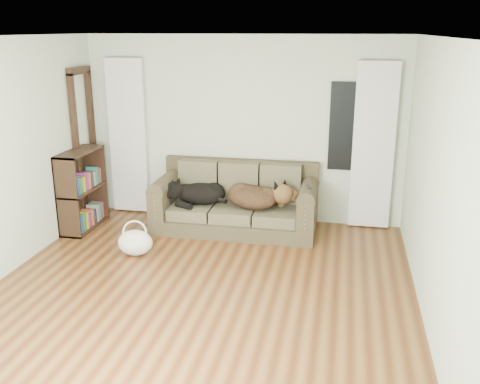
% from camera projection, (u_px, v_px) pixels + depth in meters
% --- Properties ---
extents(floor, '(5.00, 5.00, 0.00)m').
position_uv_depth(floor, '(197.00, 296.00, 5.57)').
color(floor, '#4B2711').
rests_on(floor, ground).
extents(ceiling, '(5.00, 5.00, 0.00)m').
position_uv_depth(ceiling, '(190.00, 37.00, 4.80)').
color(ceiling, white).
rests_on(ceiling, ground).
extents(wall_back, '(4.50, 0.04, 2.60)m').
position_uv_depth(wall_back, '(243.00, 130.00, 7.53)').
color(wall_back, beige).
rests_on(wall_back, ground).
extents(wall_right, '(0.04, 5.00, 2.60)m').
position_uv_depth(wall_right, '(437.00, 189.00, 4.77)').
color(wall_right, beige).
rests_on(wall_right, ground).
extents(curtain_left, '(0.55, 0.08, 2.25)m').
position_uv_depth(curtain_left, '(128.00, 137.00, 7.82)').
color(curtain_left, white).
rests_on(curtain_left, ground).
extents(curtain_right, '(0.55, 0.08, 2.25)m').
position_uv_depth(curtain_right, '(373.00, 147.00, 7.16)').
color(curtain_right, white).
rests_on(curtain_right, ground).
extents(window_pane, '(0.50, 0.03, 1.20)m').
position_uv_depth(window_pane, '(348.00, 127.00, 7.20)').
color(window_pane, black).
rests_on(window_pane, wall_back).
extents(door_casing, '(0.07, 0.60, 2.10)m').
position_uv_depth(door_casing, '(85.00, 147.00, 7.59)').
color(door_casing, black).
rests_on(door_casing, ground).
extents(sofa, '(2.20, 0.95, 0.90)m').
position_uv_depth(sofa, '(235.00, 198.00, 7.29)').
color(sofa, '#403322').
rests_on(sofa, floor).
extents(dog_black_lab, '(0.70, 0.50, 0.29)m').
position_uv_depth(dog_black_lab, '(198.00, 194.00, 7.36)').
color(dog_black_lab, black).
rests_on(dog_black_lab, sofa).
extents(dog_shepherd, '(0.92, 0.82, 0.34)m').
position_uv_depth(dog_shepherd, '(256.00, 198.00, 7.18)').
color(dog_shepherd, black).
rests_on(dog_shepherd, sofa).
extents(tv_remote, '(0.09, 0.20, 0.02)m').
position_uv_depth(tv_remote, '(309.00, 186.00, 6.85)').
color(tv_remote, black).
rests_on(tv_remote, sofa).
extents(tote_bag, '(0.48, 0.40, 0.31)m').
position_uv_depth(tote_bag, '(135.00, 242.00, 6.54)').
color(tote_bag, white).
rests_on(tote_bag, floor).
extents(bookshelf, '(0.40, 0.90, 1.10)m').
position_uv_depth(bookshelf, '(82.00, 193.00, 7.36)').
color(bookshelf, black).
rests_on(bookshelf, floor).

